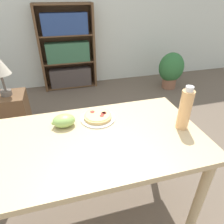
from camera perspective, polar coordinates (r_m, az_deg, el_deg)
name	(u,v)px	position (r m, az deg, el deg)	size (l,w,h in m)	color
ground_plane	(85,211)	(1.77, -7.75, -26.32)	(14.00, 14.00, 0.00)	brown
wall_back	(53,5)	(3.59, -16.56, 27.21)	(8.00, 0.05, 2.60)	silver
dining_table	(89,153)	(1.24, -6.60, -11.44)	(1.37, 0.72, 0.76)	#D1B27F
pizza_on_plate	(98,117)	(1.33, -4.06, -1.45)	(0.23, 0.23, 0.04)	white
grape_bunch	(64,121)	(1.28, -13.59, -2.43)	(0.15, 0.11, 0.08)	#93BC5B
drink_bottle	(185,109)	(1.26, 20.16, 0.75)	(0.07, 0.07, 0.28)	#EFB270
bookshelf	(68,51)	(3.54, -12.54, 16.68)	(0.89, 0.26, 1.34)	brown
side_table	(14,117)	(2.51, -26.31, -1.24)	(0.34, 0.34, 0.55)	brown
potted_plant_floor	(171,69)	(3.65, 16.52, 11.63)	(0.44, 0.37, 0.62)	#8E5B42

